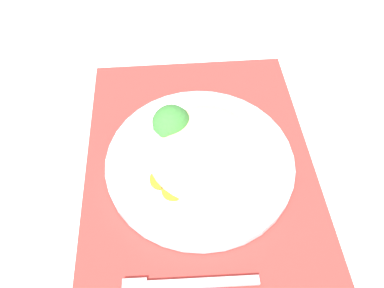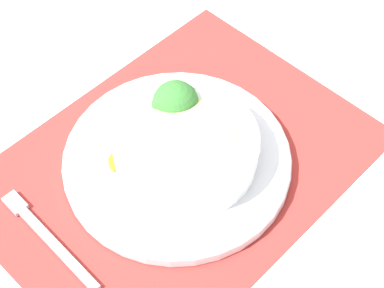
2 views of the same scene
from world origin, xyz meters
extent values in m
plane|color=white|center=(0.00, 0.00, 0.00)|extent=(4.00, 4.00, 0.00)
cube|color=#B2332D|center=(0.00, 0.00, 0.00)|extent=(0.53, 0.40, 0.00)
cylinder|color=silver|center=(0.00, 0.00, 0.01)|extent=(0.31, 0.31, 0.02)
torus|color=silver|center=(0.00, 0.00, 0.02)|extent=(0.30, 0.30, 0.01)
cylinder|color=white|center=(0.01, -0.01, 0.04)|extent=(0.19, 0.19, 0.04)
torus|color=white|center=(0.01, -0.01, 0.06)|extent=(0.19, 0.19, 0.01)
ellipsoid|color=beige|center=(0.01, -0.01, 0.05)|extent=(0.16, 0.16, 0.05)
cylinder|color=#84AD5B|center=(0.04, 0.04, 0.03)|extent=(0.02, 0.02, 0.02)
sphere|color=#387A33|center=(0.04, 0.04, 0.06)|extent=(0.06, 0.06, 0.06)
sphere|color=#387A33|center=(0.02, 0.05, 0.07)|extent=(0.03, 0.03, 0.03)
sphere|color=#387A33|center=(0.05, 0.04, 0.06)|extent=(0.02, 0.02, 0.02)
cylinder|color=orange|center=(-0.04, 0.06, 0.02)|extent=(0.04, 0.04, 0.01)
cylinder|color=orange|center=(-0.06, 0.04, 0.02)|extent=(0.04, 0.04, 0.01)
cube|color=#B7B7BC|center=(-0.19, 0.02, 0.01)|extent=(0.02, 0.18, 0.01)
cube|color=#B7B7BC|center=(-0.20, 0.09, 0.01)|extent=(0.02, 0.03, 0.01)
camera|label=1|loc=(-0.35, 0.02, 0.51)|focal=35.00mm
camera|label=2|loc=(-0.32, -0.38, 0.71)|focal=60.00mm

